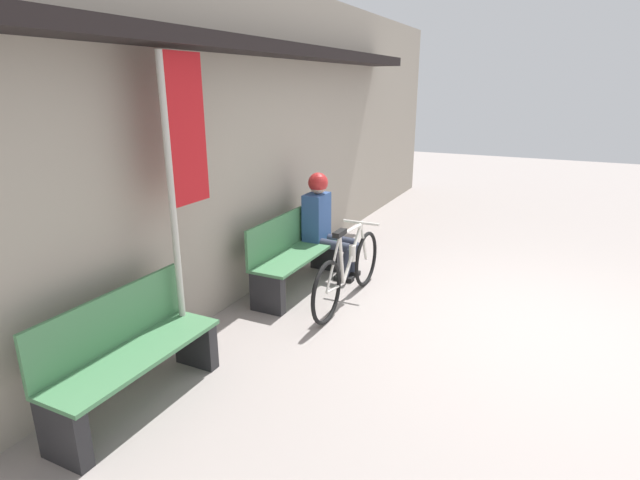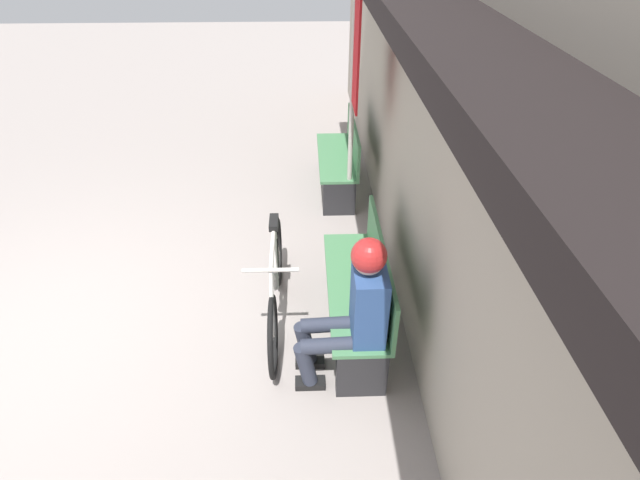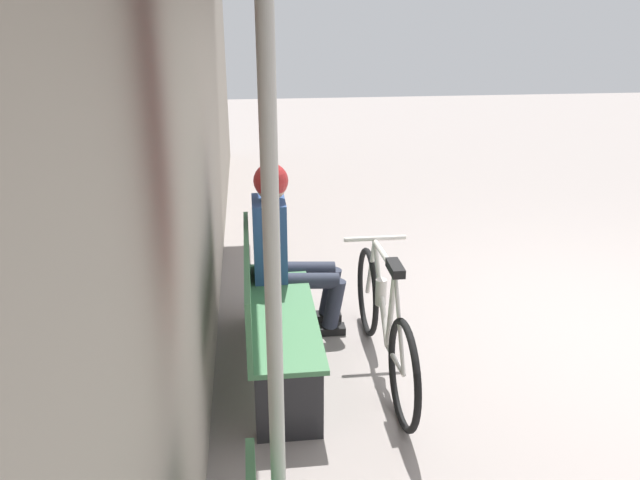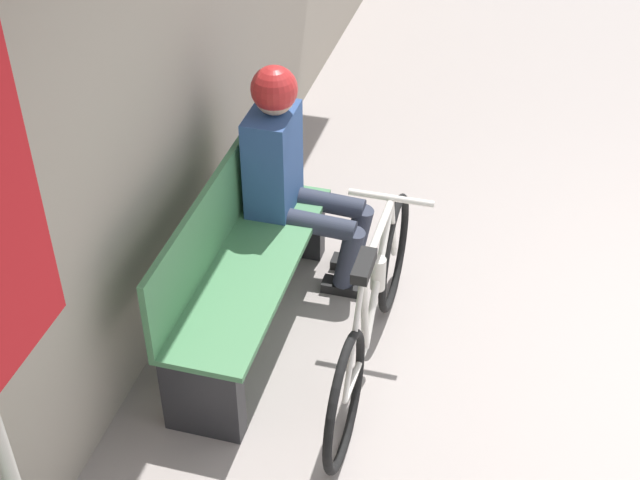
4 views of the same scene
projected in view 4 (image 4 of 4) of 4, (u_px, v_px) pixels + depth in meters
name	position (u px, v px, depth m)	size (l,w,h in m)	color
storefront_wall	(132.00, 2.00, 3.66)	(12.00, 0.56, 3.20)	#9E9384
park_bench_near	(240.00, 271.00, 4.31)	(1.44, 0.42, 0.82)	#477F51
bicycle	(372.00, 313.00, 4.10)	(1.66, 0.40, 0.83)	black
person_seated	(290.00, 164.00, 4.49)	(0.34, 0.62, 1.21)	#2D3342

